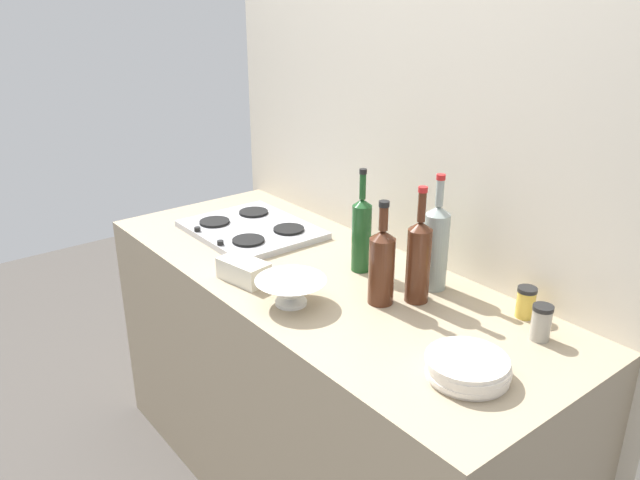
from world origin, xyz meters
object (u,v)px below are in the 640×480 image
(stovetop_hob, at_px, (251,229))
(mixing_bowl, at_px, (291,291))
(butter_dish, at_px, (244,271))
(wine_bottle_mid_left, at_px, (436,246))
(condiment_jar_rear, at_px, (526,302))
(wine_bottle_rightmost, at_px, (419,259))
(condiment_jar_front, at_px, (541,322))
(plate_stack, at_px, (468,368))
(wine_bottle_leftmost, at_px, (382,265))
(wine_bottle_mid_right, at_px, (361,233))

(stovetop_hob, height_order, mixing_bowl, mixing_bowl)
(stovetop_hob, relative_size, butter_dish, 2.89)
(wine_bottle_mid_left, relative_size, condiment_jar_rear, 4.01)
(stovetop_hob, height_order, wine_bottle_rightmost, wine_bottle_rightmost)
(wine_bottle_mid_left, height_order, butter_dish, wine_bottle_mid_left)
(butter_dish, height_order, condiment_jar_front, condiment_jar_front)
(stovetop_hob, distance_m, wine_bottle_rightmost, 0.80)
(plate_stack, height_order, wine_bottle_rightmost, wine_bottle_rightmost)
(stovetop_hob, relative_size, wine_bottle_mid_left, 1.32)
(wine_bottle_rightmost, xyz_separation_m, mixing_bowl, (-0.22, -0.31, -0.09))
(stovetop_hob, distance_m, plate_stack, 1.15)
(stovetop_hob, distance_m, wine_bottle_mid_left, 0.79)
(wine_bottle_rightmost, xyz_separation_m, condiment_jar_front, (0.36, 0.09, -0.08))
(wine_bottle_rightmost, height_order, condiment_jar_front, wine_bottle_rightmost)
(wine_bottle_leftmost, bearing_deg, wine_bottle_rightmost, 58.36)
(plate_stack, xyz_separation_m, condiment_jar_rear, (-0.10, 0.37, 0.02))
(butter_dish, xyz_separation_m, condiment_jar_rear, (0.70, 0.50, 0.01))
(wine_bottle_mid_left, bearing_deg, condiment_jar_front, -1.62)
(stovetop_hob, xyz_separation_m, wine_bottle_leftmost, (0.72, -0.01, 0.11))
(condiment_jar_front, distance_m, condiment_jar_rear, 0.12)
(wine_bottle_leftmost, xyz_separation_m, wine_bottle_rightmost, (0.06, 0.09, 0.01))
(wine_bottle_mid_right, xyz_separation_m, butter_dish, (-0.17, -0.35, -0.10))
(plate_stack, bearing_deg, condiment_jar_rear, 104.49)
(wine_bottle_leftmost, height_order, condiment_jar_rear, wine_bottle_leftmost)
(stovetop_hob, xyz_separation_m, butter_dish, (0.34, -0.25, 0.02))
(wine_bottle_mid_right, distance_m, condiment_jar_front, 0.64)
(plate_stack, bearing_deg, wine_bottle_rightmost, 150.87)
(mixing_bowl, bearing_deg, butter_dish, -173.61)
(wine_bottle_mid_left, bearing_deg, plate_stack, -38.31)
(plate_stack, height_order, condiment_jar_rear, condiment_jar_rear)
(condiment_jar_front, bearing_deg, wine_bottle_leftmost, -155.90)
(wine_bottle_mid_left, relative_size, mixing_bowl, 1.73)
(wine_bottle_mid_left, xyz_separation_m, wine_bottle_mid_right, (-0.24, -0.09, -0.01))
(plate_stack, relative_size, wine_bottle_mid_left, 0.57)
(stovetop_hob, distance_m, condiment_jar_front, 1.16)
(plate_stack, height_order, wine_bottle_mid_left, wine_bottle_mid_left)
(stovetop_hob, distance_m, wine_bottle_mid_right, 0.54)
(plate_stack, bearing_deg, butter_dish, -170.47)
(condiment_jar_rear, bearing_deg, butter_dish, -144.44)
(mixing_bowl, bearing_deg, condiment_jar_front, 34.89)
(mixing_bowl, bearing_deg, wine_bottle_rightmost, 55.05)
(condiment_jar_front, xyz_separation_m, condiment_jar_rear, (-0.10, 0.07, -0.00))
(wine_bottle_mid_left, xyz_separation_m, butter_dish, (-0.41, -0.44, -0.11))
(plate_stack, distance_m, wine_bottle_mid_right, 0.67)
(stovetop_hob, relative_size, wine_bottle_leftmost, 1.53)
(stovetop_hob, bearing_deg, wine_bottle_mid_right, 11.24)
(wine_bottle_rightmost, relative_size, mixing_bowl, 1.68)
(wine_bottle_mid_right, xyz_separation_m, condiment_jar_front, (0.63, 0.08, -0.08))
(butter_dish, bearing_deg, condiment_jar_front, 28.13)
(mixing_bowl, height_order, condiment_jar_rear, condiment_jar_rear)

